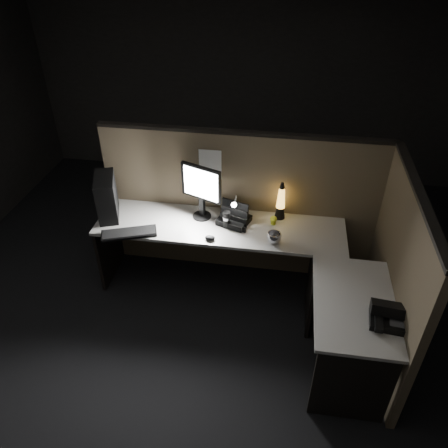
# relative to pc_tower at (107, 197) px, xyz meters

# --- Properties ---
(floor) EXTENTS (6.00, 6.00, 0.00)m
(floor) POSITION_rel_pc_tower_xyz_m (1.22, -0.61, -0.93)
(floor) COLOR black
(floor) RESTS_ON ground
(room_shell) EXTENTS (6.00, 6.00, 6.00)m
(room_shell) POSITION_rel_pc_tower_xyz_m (1.22, -0.61, 0.69)
(room_shell) COLOR silver
(room_shell) RESTS_ON ground
(partition_back) EXTENTS (2.66, 0.06, 1.50)m
(partition_back) POSITION_rel_pc_tower_xyz_m (1.22, 0.32, -0.18)
(partition_back) COLOR brown
(partition_back) RESTS_ON ground
(partition_right) EXTENTS (0.06, 1.66, 1.50)m
(partition_right) POSITION_rel_pc_tower_xyz_m (2.55, -0.51, -0.18)
(partition_right) COLOR brown
(partition_right) RESTS_ON ground
(desk) EXTENTS (2.60, 1.60, 0.73)m
(desk) POSITION_rel_pc_tower_xyz_m (1.40, -0.36, -0.35)
(desk) COLOR beige
(desk) RESTS_ON ground
(pc_tower) EXTENTS (0.29, 0.42, 0.41)m
(pc_tower) POSITION_rel_pc_tower_xyz_m (0.00, 0.00, 0.00)
(pc_tower) COLOR black
(pc_tower) RESTS_ON desk
(monitor) EXTENTS (0.39, 0.20, 0.53)m
(monitor) POSITION_rel_pc_tower_xyz_m (0.88, 0.12, 0.12)
(monitor) COLOR black
(monitor) RESTS_ON desk
(keyboard) EXTENTS (0.52, 0.32, 0.02)m
(keyboard) POSITION_rel_pc_tower_xyz_m (0.29, -0.27, -0.19)
(keyboard) COLOR black
(keyboard) RESTS_ON desk
(mouse) EXTENTS (0.10, 0.07, 0.04)m
(mouse) POSITION_rel_pc_tower_xyz_m (1.02, -0.24, -0.18)
(mouse) COLOR black
(mouse) RESTS_ON desk
(clip_lamp) EXTENTS (0.05, 0.20, 0.25)m
(clip_lamp) POSITION_rel_pc_tower_xyz_m (1.20, 0.08, -0.06)
(clip_lamp) COLOR white
(clip_lamp) RESTS_ON desk
(organizer) EXTENTS (0.33, 0.31, 0.20)m
(organizer) POSITION_rel_pc_tower_xyz_m (1.19, 0.07, -0.16)
(organizer) COLOR black
(organizer) RESTS_ON desk
(lava_lamp) EXTENTS (0.10, 0.10, 0.38)m
(lava_lamp) POSITION_rel_pc_tower_xyz_m (1.61, 0.21, -0.05)
(lava_lamp) COLOR black
(lava_lamp) RESTS_ON desk
(travel_mug) EXTENTS (0.07, 0.07, 0.16)m
(travel_mug) POSITION_rel_pc_tower_xyz_m (1.13, -0.02, -0.12)
(travel_mug) COLOR black
(travel_mug) RESTS_ON desk
(steel_mug) EXTENTS (0.16, 0.16, 0.10)m
(steel_mug) POSITION_rel_pc_tower_xyz_m (1.58, -0.19, -0.15)
(steel_mug) COLOR #B7B7BE
(steel_mug) RESTS_ON desk
(figurine) EXTENTS (0.06, 0.06, 0.06)m
(figurine) POSITION_rel_pc_tower_xyz_m (1.56, 0.09, -0.15)
(figurine) COLOR yellow
(figurine) RESTS_ON desk
(pinned_paper) EXTENTS (0.21, 0.00, 0.30)m
(pinned_paper) POSITION_rel_pc_tower_xyz_m (0.93, 0.28, 0.26)
(pinned_paper) COLOR white
(pinned_paper) RESTS_ON partition_back
(desk_phone) EXTENTS (0.27, 0.28, 0.15)m
(desk_phone) POSITION_rel_pc_tower_xyz_m (2.42, -0.98, -0.15)
(desk_phone) COLOR black
(desk_phone) RESTS_ON desk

